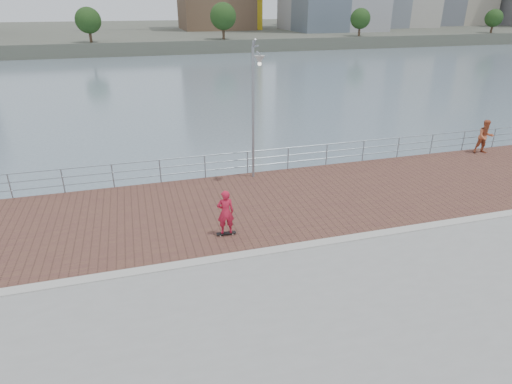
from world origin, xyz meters
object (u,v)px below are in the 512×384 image
object	(u,v)px
street_lamp	(256,89)
bystander	(485,137)
guardrail	(226,162)
skateboarder	(226,212)

from	to	relation	value
street_lamp	bystander	world-z (taller)	street_lamp
bystander	guardrail	bearing A→B (deg)	-167.09
skateboarder	bystander	bearing A→B (deg)	-159.78
street_lamp	bystander	distance (m)	13.34
bystander	street_lamp	bearing A→B (deg)	-163.20
street_lamp	bystander	bearing A→B (deg)	1.15
guardrail	bystander	bearing A→B (deg)	-2.73
guardrail	street_lamp	bearing A→B (deg)	-38.66
street_lamp	skateboarder	world-z (taller)	street_lamp
skateboarder	bystander	world-z (taller)	bystander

